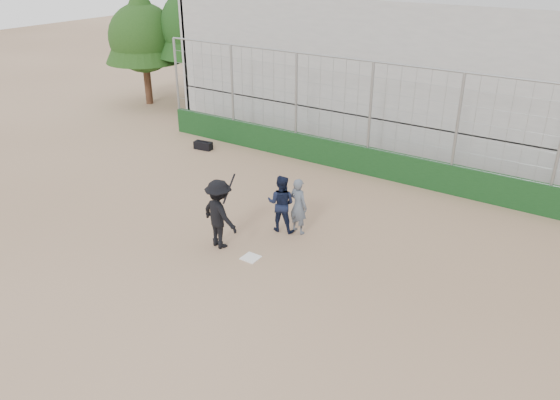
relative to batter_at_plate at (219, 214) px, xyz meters
The scene contains 10 objects.
ground 1.45m from the batter_at_plate, ahead, with size 90.00×90.00×0.00m, color brown.
home_plate 1.45m from the batter_at_plate, ahead, with size 0.44×0.44×0.02m, color white.
backstop 7.00m from the batter_at_plate, 81.15° to the left, with size 18.10×0.25×4.04m.
bleachers 12.08m from the batter_at_plate, 84.81° to the left, with size 20.25×6.70×6.98m.
tree_left 15.14m from the batter_at_plate, 132.26° to the left, with size 4.48×4.48×7.00m.
tree_right 15.84m from the batter_at_plate, 142.83° to the left, with size 3.84×3.84×6.00m.
batter_at_plate is the anchor object (origin of this frame).
catcher_crouched 1.91m from the batter_at_plate, 61.13° to the left, with size 0.96×0.82×1.16m.
umpire 2.30m from the batter_at_plate, 53.69° to the left, with size 0.61×0.40×1.49m, color #505965.
equipment_bag 7.93m from the batter_at_plate, 134.31° to the left, with size 0.78×0.41×0.36m.
Camera 1 is at (7.49, -9.88, 7.54)m, focal length 35.00 mm.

